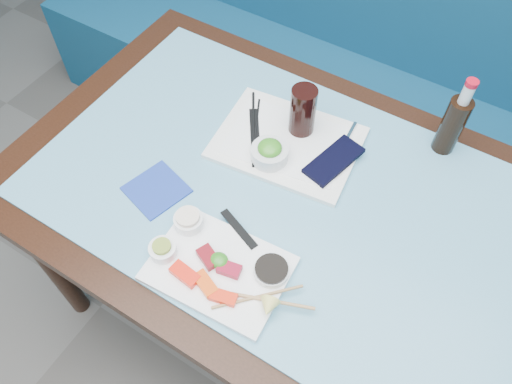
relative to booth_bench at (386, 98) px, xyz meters
The scene contains 34 objects.
booth_bench is the anchor object (origin of this frame).
dining_table 0.89m from the booth_bench, 90.00° to the right, with size 1.40×0.90×0.75m.
glass_top 0.92m from the booth_bench, 90.00° to the right, with size 1.22×0.76×0.01m, color #5D9DBA.
sashimi_plate 1.17m from the booth_bench, 90.87° to the right, with size 0.30×0.21×0.02m, color white.
salmon_left 1.23m from the booth_bench, 93.30° to the right, with size 0.07×0.03×0.02m, color #FA1D0A.
salmon_mid 1.22m from the booth_bench, 90.83° to the right, with size 0.06×0.03×0.01m, color #FC4B0A.
salmon_right 1.23m from the booth_bench, 88.35° to the right, with size 0.06×0.03×0.01m, color #FF270A.
tuna_left 1.17m from the booth_bench, 92.44° to the right, with size 0.06×0.03×0.02m, color maroon.
tuna_right 1.17m from the booth_bench, 89.57° to the right, with size 0.05×0.03×0.02m, color maroon.
seaweed_garnish 1.17m from the booth_bench, 91.14° to the right, with size 0.04×0.04×0.02m, color #2E7E1D.
ramekin_wasabi 1.22m from the booth_bench, 97.10° to the right, with size 0.06×0.06×0.03m, color white.
wasabi_fill 1.22m from the booth_bench, 97.10° to the right, with size 0.04×0.04×0.01m, color olive.
ramekin_ginger 1.13m from the booth_bench, 97.43° to the right, with size 0.07×0.07×0.03m, color white.
ginger_fill 1.14m from the booth_bench, 97.43° to the right, with size 0.06×0.06×0.01m, color #F4DFC8.
soy_dish 1.13m from the booth_bench, 85.21° to the right, with size 0.08×0.08×0.02m, color white.
soy_fill 1.14m from the booth_bench, 85.21° to the right, with size 0.07×0.07×0.01m, color black.
lemon_wedge 1.22m from the booth_bench, 83.54° to the right, with size 0.04×0.04×0.03m, color #FFF378.
chopstick_sleeve 1.08m from the booth_bench, 91.82° to the right, with size 0.12×0.02×0.00m, color black.
wooden_chopstick_a 1.19m from the booth_bench, 85.23° to the right, with size 0.01×0.01×0.20m, color #A0784B.
wooden_chopstick_b 1.19m from the booth_bench, 84.72° to the right, with size 0.01×0.01×0.23m, color tan.
serving_tray 0.81m from the booth_bench, 95.63° to the right, with size 0.37×0.27×0.01m, color white.
paper_placemat 0.81m from the booth_bench, 95.63° to the right, with size 0.30×0.21×0.00m, color white.
seaweed_bowl 0.89m from the booth_bench, 95.82° to the right, with size 0.10×0.10×0.04m, color silver.
seaweed_salad 0.90m from the booth_bench, 95.82° to the right, with size 0.06×0.06×0.03m, color #388B20.
cola_glass 0.80m from the booth_bench, 95.23° to the right, with size 0.07×0.07×0.14m, color black.
navy_pouch 0.81m from the booth_bench, 84.69° to the right, with size 0.07×0.17×0.01m, color black.
fork 0.72m from the booth_bench, 84.34° to the right, with size 0.01×0.01×0.08m, color silver.
black_chopstick_a 0.84m from the booth_bench, 103.26° to the right, with size 0.01×0.01×0.26m, color black.
black_chopstick_b 0.83m from the booth_bench, 102.66° to the right, with size 0.01×0.01×0.22m, color black.
tray_sleeve 0.83m from the booth_bench, 102.96° to the right, with size 0.02×0.14×0.00m, color black.
cola_bottle_body 0.74m from the booth_bench, 60.48° to the right, with size 0.06×0.06×0.16m, color black.
cola_bottle_neck 0.81m from the booth_bench, 60.48° to the right, with size 0.03×0.03×0.05m, color silver.
cola_bottle_cap 0.83m from the booth_bench, 60.48° to the right, with size 0.03×0.03×0.01m, color red.
blue_napkin 1.11m from the booth_bench, 105.09° to the right, with size 0.13×0.13×0.01m, color navy.
Camera 1 is at (0.31, 0.81, 1.77)m, focal length 35.00 mm.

